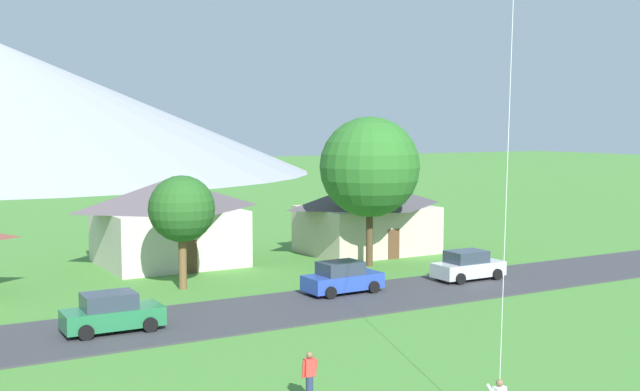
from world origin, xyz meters
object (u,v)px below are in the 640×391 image
at_px(tree_right_of_center, 182,209).
at_px(house_right_center, 367,215).
at_px(house_left_center, 168,220).
at_px(parked_car_silver_east_end, 468,266).
at_px(tree_center, 370,167).
at_px(parked_car_green_west_end, 112,313).
at_px(parked_car_blue_mid_west, 342,278).
at_px(watcher_person, 309,376).

bearing_deg(tree_right_of_center, house_right_center, 19.56).
bearing_deg(house_left_center, parked_car_silver_east_end, -47.32).
bearing_deg(tree_center, parked_car_silver_east_end, -72.44).
xyz_separation_m(parked_car_green_west_end, parked_car_silver_east_end, (20.84, 1.24, 0.00)).
xyz_separation_m(tree_center, parked_car_blue_mid_west, (-5.98, -6.40, -5.42)).
height_order(tree_right_of_center, parked_car_green_west_end, tree_right_of_center).
relative_size(parked_car_silver_east_end, watcher_person, 2.51).
bearing_deg(parked_car_silver_east_end, parked_car_green_west_end, -176.60).
xyz_separation_m(house_left_center, parked_car_green_west_end, (-7.89, -15.28, -1.98)).
bearing_deg(tree_center, parked_car_blue_mid_west, -133.06).
xyz_separation_m(tree_center, watcher_person, (-15.53, -19.89, -5.41)).
distance_m(house_left_center, parked_car_silver_east_end, 19.21).
height_order(house_left_center, tree_right_of_center, tree_right_of_center).
distance_m(tree_right_of_center, parked_car_blue_mid_west, 9.44).
height_order(parked_car_green_west_end, watcher_person, parked_car_green_west_end).
relative_size(tree_center, parked_car_blue_mid_west, 2.23).
relative_size(house_left_center, house_right_center, 0.98).
bearing_deg(parked_car_green_west_end, parked_car_silver_east_end, 3.40).
bearing_deg(tree_right_of_center, house_left_center, 75.92).
xyz_separation_m(house_left_center, parked_car_blue_mid_west, (4.78, -13.55, -1.98)).
distance_m(house_right_center, parked_car_silver_east_end, 11.74).
xyz_separation_m(house_right_center, tree_center, (-2.88, -4.69, 3.68)).
bearing_deg(parked_car_silver_east_end, watcher_person, -143.74).
relative_size(house_left_center, watcher_person, 5.36).
distance_m(house_right_center, parked_car_green_west_end, 25.13).
xyz_separation_m(house_right_center, parked_car_blue_mid_west, (-8.86, -11.09, -1.74)).
height_order(house_right_center, parked_car_blue_mid_west, house_right_center).
relative_size(house_right_center, parked_car_silver_east_end, 2.18).
bearing_deg(house_left_center, tree_center, -33.56).
bearing_deg(tree_center, house_right_center, 58.45).
bearing_deg(tree_right_of_center, watcher_person, -98.23).
relative_size(tree_center, parked_car_silver_east_end, 2.25).
relative_size(parked_car_green_west_end, parked_car_blue_mid_west, 0.99).
distance_m(house_left_center, watcher_person, 27.52).
height_order(house_right_center, watcher_person, house_right_center).
relative_size(house_right_center, tree_right_of_center, 1.47).
relative_size(house_right_center, parked_car_green_west_end, 2.16).
height_order(house_right_center, parked_car_silver_east_end, house_right_center).
distance_m(house_right_center, watcher_person, 30.76).
xyz_separation_m(parked_car_green_west_end, watcher_person, (3.13, -11.75, 0.01)).
relative_size(tree_right_of_center, parked_car_silver_east_end, 1.48).
bearing_deg(house_right_center, parked_car_blue_mid_west, -128.62).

